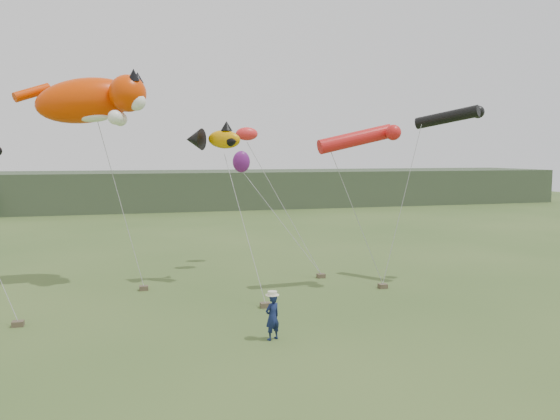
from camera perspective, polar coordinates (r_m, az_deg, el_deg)
The scene contains 8 objects.
ground at distance 18.66m, azimuth 0.58°, elevation -12.66°, with size 120.00×120.00×0.00m, color #385123.
headland at distance 61.88m, azimuth -13.49°, elevation 1.99°, with size 90.00×13.00×4.00m.
festival_attendant at distance 17.75m, azimuth -0.80°, elevation -11.11°, with size 0.55×0.36×1.49m, color #131D48.
sandbag_anchors at distance 23.19m, azimuth -4.54°, elevation -8.72°, with size 14.94×4.63×0.19m.
cat_kite at distance 26.23m, azimuth -18.74°, elevation 10.86°, with size 5.82×3.11×2.65m.
fish_kite at distance 25.08m, azimuth -6.99°, elevation 7.40°, with size 2.76×1.81×1.32m.
tube_kites at distance 25.02m, azimuth 12.36°, elevation 8.27°, with size 8.02×2.69×2.23m.
misc_kites at distance 28.81m, azimuth -3.84°, elevation 6.20°, with size 1.13×2.55×2.33m.
Camera 1 is at (-4.77, -17.04, 5.93)m, focal length 35.00 mm.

